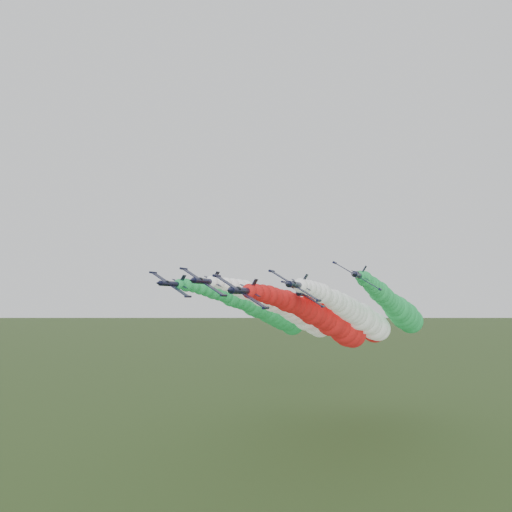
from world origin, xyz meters
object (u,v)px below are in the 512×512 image
(jet_inner_right, at_px, (360,317))
(jet_outer_left, at_px, (267,312))
(jet_trail, at_px, (359,320))
(jet_inner_left, at_px, (297,313))
(jet_outer_right, at_px, (398,310))
(jet_lead, at_px, (332,323))

(jet_inner_right, distance_m, jet_outer_left, 31.50)
(jet_trail, bearing_deg, jet_inner_left, -135.54)
(jet_outer_right, height_order, jet_trail, jet_outer_right)
(jet_outer_right, bearing_deg, jet_inner_right, -126.82)
(jet_lead, relative_size, jet_inner_left, 1.00)
(jet_outer_right, distance_m, jet_trail, 13.73)
(jet_outer_right, relative_size, jet_trail, 0.99)
(jet_outer_left, bearing_deg, jet_inner_left, -33.52)
(jet_lead, height_order, jet_trail, jet_lead)
(jet_outer_right, bearing_deg, jet_outer_left, -176.45)
(jet_inner_right, xyz_separation_m, jet_outer_right, (9.59, 12.81, 1.66))
(jet_inner_left, bearing_deg, jet_lead, -42.23)
(jet_trail, bearing_deg, jet_lead, -98.29)
(jet_inner_right, bearing_deg, jet_lead, -128.42)
(jet_lead, distance_m, jet_inner_right, 10.37)
(jet_inner_right, height_order, jet_outer_right, jet_outer_right)
(jet_outer_left, xyz_separation_m, jet_outer_right, (39.32, 2.44, 0.94))
(jet_lead, distance_m, jet_outer_left, 29.82)
(jet_outer_left, distance_m, jet_trail, 28.48)
(jet_inner_left, bearing_deg, jet_trail, 44.46)
(jet_inner_right, relative_size, jet_trail, 0.99)
(jet_lead, xyz_separation_m, jet_inner_left, (-12.02, 10.91, 2.21))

